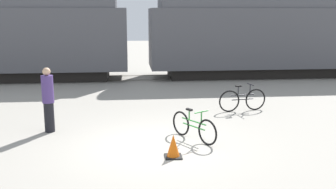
# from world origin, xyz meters

# --- Properties ---
(ground_plane) EXTENTS (80.00, 80.00, 0.00)m
(ground_plane) POSITION_xyz_m (0.00, 0.00, 0.00)
(ground_plane) COLOR gray
(freight_train) EXTENTS (26.46, 3.09, 5.04)m
(freight_train) POSITION_xyz_m (0.00, 10.92, 2.61)
(freight_train) COLOR black
(freight_train) RESTS_ON ground_plane
(rail_near) EXTENTS (38.46, 0.07, 0.01)m
(rail_near) POSITION_xyz_m (0.00, 10.21, 0.01)
(rail_near) COLOR #4C4238
(rail_near) RESTS_ON ground_plane
(rail_far) EXTENTS (38.46, 0.07, 0.01)m
(rail_far) POSITION_xyz_m (0.00, 11.64, 0.01)
(rail_far) COLOR #4C4238
(rail_far) RESTS_ON ground_plane
(bicycle_green) EXTENTS (0.97, 1.50, 0.85)m
(bicycle_green) POSITION_xyz_m (1.16, 0.40, 0.36)
(bicycle_green) COLOR black
(bicycle_green) RESTS_ON ground_plane
(bicycle_black) EXTENTS (1.72, 0.46, 0.94)m
(bicycle_black) POSITION_xyz_m (3.35, 3.38, 0.40)
(bicycle_black) COLOR black
(bicycle_black) RESTS_ON ground_plane
(person_in_purple) EXTENTS (0.33, 0.33, 1.84)m
(person_in_purple) POSITION_xyz_m (-2.79, 1.56, 0.93)
(person_in_purple) COLOR black
(person_in_purple) RESTS_ON ground_plane
(traffic_cone) EXTENTS (0.40, 0.40, 0.55)m
(traffic_cone) POSITION_xyz_m (0.48, -0.82, 0.25)
(traffic_cone) COLOR black
(traffic_cone) RESTS_ON ground_plane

